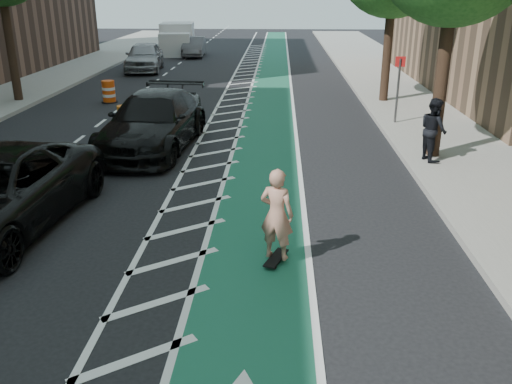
{
  "coord_description": "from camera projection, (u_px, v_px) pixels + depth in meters",
  "views": [
    {
      "loc": [
        3.4,
        -7.38,
        4.74
      ],
      "look_at": [
        2.99,
        2.18,
        1.1
      ],
      "focal_mm": 38.0,
      "sensor_mm": 36.0,
      "label": 1
    }
  ],
  "objects": [
    {
      "name": "ground",
      "position": [
        65.0,
        301.0,
        8.71
      ],
      "size": [
        120.0,
        120.0,
        0.0
      ],
      "primitive_type": "plane",
      "color": "black",
      "rests_on": "ground"
    },
    {
      "name": "bike_lane",
      "position": [
        266.0,
        139.0,
        17.93
      ],
      "size": [
        2.0,
        90.0,
        0.01
      ],
      "primitive_type": "cube",
      "color": "#1C624F",
      "rests_on": "ground"
    },
    {
      "name": "buffer_strip",
      "position": [
        221.0,
        139.0,
        17.99
      ],
      "size": [
        1.4,
        90.0,
        0.01
      ],
      "primitive_type": "cube",
      "color": "silver",
      "rests_on": "ground"
    },
    {
      "name": "sidewalk_right",
      "position": [
        465.0,
        139.0,
        17.65
      ],
      "size": [
        5.0,
        90.0,
        0.15
      ],
      "primitive_type": "cube",
      "color": "gray",
      "rests_on": "ground"
    },
    {
      "name": "curb_right",
      "position": [
        390.0,
        138.0,
        17.74
      ],
      "size": [
        0.12,
        90.0,
        0.16
      ],
      "primitive_type": "cube",
      "color": "gray",
      "rests_on": "ground"
    },
    {
      "name": "sign_post",
      "position": [
        398.0,
        89.0,
        19.14
      ],
      "size": [
        0.35,
        0.08,
        2.47
      ],
      "color": "#4C4C4C",
      "rests_on": "ground"
    },
    {
      "name": "skateboard",
      "position": [
        276.0,
        258.0,
        9.91
      ],
      "size": [
        0.47,
        0.8,
        0.1
      ],
      "rotation": [
        0.0,
        0.0,
        -0.35
      ],
      "color": "black",
      "rests_on": "ground"
    },
    {
      "name": "skateboarder",
      "position": [
        277.0,
        214.0,
        9.6
      ],
      "size": [
        0.72,
        0.6,
        1.7
      ],
      "primitive_type": "imported",
      "rotation": [
        0.0,
        0.0,
        2.79
      ],
      "color": "tan",
      "rests_on": "skateboard"
    },
    {
      "name": "suv_far",
      "position": [
        153.0,
        121.0,
        16.68
      ],
      "size": [
        2.85,
        6.03,
        1.7
      ],
      "primitive_type": "imported",
      "rotation": [
        0.0,
        0.0,
        -0.08
      ],
      "color": "black",
      "rests_on": "ground"
    },
    {
      "name": "car_silver",
      "position": [
        144.0,
        57.0,
        32.22
      ],
      "size": [
        2.53,
        5.14,
        1.69
      ],
      "primitive_type": "imported",
      "rotation": [
        0.0,
        0.0,
        0.11
      ],
      "color": "gray",
      "rests_on": "ground"
    },
    {
      "name": "car_grey",
      "position": [
        194.0,
        47.0,
        39.02
      ],
      "size": [
        1.69,
        4.22,
        1.36
      ],
      "primitive_type": "imported",
      "rotation": [
        0.0,
        0.0,
        0.06
      ],
      "color": "#555459",
      "rests_on": "ground"
    },
    {
      "name": "pedestrian",
      "position": [
        433.0,
        129.0,
        15.02
      ],
      "size": [
        0.85,
        0.98,
        1.75
      ],
      "primitive_type": "imported",
      "rotation": [
        0.0,
        0.0,
        1.81
      ],
      "color": "black",
      "rests_on": "sidewalk_right"
    },
    {
      "name": "box_truck",
      "position": [
        177.0,
        40.0,
        40.71
      ],
      "size": [
        2.83,
        5.43,
        2.18
      ],
      "rotation": [
        0.0,
        0.0,
        0.1
      ],
      "color": "silver",
      "rests_on": "ground"
    },
    {
      "name": "barrel_a",
      "position": [
        27.0,
        165.0,
        13.79
      ],
      "size": [
        0.74,
        0.74,
        1.01
      ],
      "color": "orange",
      "rests_on": "ground"
    },
    {
      "name": "barrel_b",
      "position": [
        126.0,
        121.0,
        18.47
      ],
      "size": [
        0.71,
        0.71,
        0.97
      ],
      "color": "orange",
      "rests_on": "ground"
    },
    {
      "name": "barrel_c",
      "position": [
        109.0,
        92.0,
        23.5
      ],
      "size": [
        0.69,
        0.69,
        0.95
      ],
      "color": "#E0480B",
      "rests_on": "ground"
    }
  ]
}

